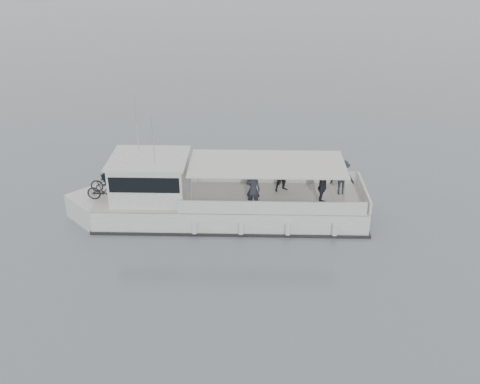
% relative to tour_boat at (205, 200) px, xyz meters
% --- Properties ---
extents(ground, '(1400.00, 1400.00, 0.00)m').
position_rel_tour_boat_xyz_m(ground, '(-4.69, -0.70, -1.04)').
color(ground, '#555F64').
rests_on(ground, ground).
extents(tour_boat, '(14.67, 8.66, 6.35)m').
position_rel_tour_boat_xyz_m(tour_boat, '(0.00, 0.00, 0.00)').
color(tour_boat, white).
rests_on(tour_boat, ground).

